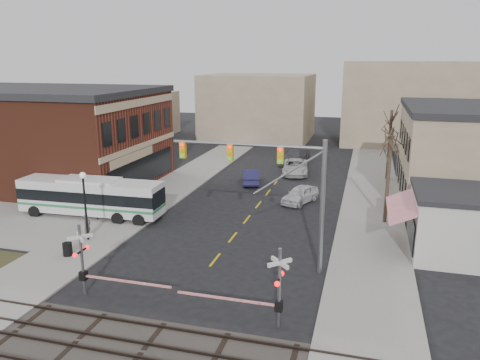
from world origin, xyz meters
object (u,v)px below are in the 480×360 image
(rr_crossing_east, at_px, (270,288))
(car_b, at_px, (251,176))
(car_a, at_px, (300,194))
(transit_bus, at_px, (91,196))
(traffic_signal_mast, at_px, (279,177))
(rr_crossing_west, at_px, (89,261))
(street_lamp, at_px, (84,193))
(car_d, at_px, (295,157))
(pedestrian_far, at_px, (101,209))
(trash_bin, at_px, (68,249))
(pedestrian_near, at_px, (87,226))
(car_c, at_px, (295,167))

(rr_crossing_east, xyz_separation_m, car_b, (-7.29, 25.24, -1.21))
(car_a, bearing_deg, transit_bus, -131.36)
(traffic_signal_mast, height_order, rr_crossing_west, traffic_signal_mast)
(street_lamp, relative_size, car_b, 1.05)
(car_a, distance_m, car_d, 15.87)
(rr_crossing_west, height_order, car_a, rr_crossing_west)
(pedestrian_far, bearing_deg, trash_bin, -126.13)
(traffic_signal_mast, distance_m, car_d, 29.84)
(car_d, bearing_deg, car_a, -65.85)
(pedestrian_near, bearing_deg, pedestrian_far, 25.21)
(traffic_signal_mast, distance_m, car_b, 20.49)
(rr_crossing_west, relative_size, street_lamp, 1.16)
(pedestrian_near, bearing_deg, transit_bus, 36.53)
(rr_crossing_east, distance_m, car_d, 35.93)
(street_lamp, bearing_deg, transit_bus, 119.50)
(transit_bus, bearing_deg, car_c, 54.03)
(car_a, bearing_deg, car_d, 121.39)
(rr_crossing_east, height_order, street_lamp, street_lamp)
(rr_crossing_east, bearing_deg, trash_bin, 162.87)
(pedestrian_near, bearing_deg, trash_bin, -161.99)
(pedestrian_far, bearing_deg, car_a, -19.23)
(rr_crossing_west, bearing_deg, pedestrian_near, 124.15)
(rr_crossing_west, xyz_separation_m, car_b, (2.55, 24.89, -1.21))
(rr_crossing_east, xyz_separation_m, car_c, (-3.55, 30.44, -1.17))
(car_b, xyz_separation_m, pedestrian_far, (-8.62, -14.00, 0.20))
(transit_bus, bearing_deg, rr_crossing_west, -57.66)
(transit_bus, relative_size, trash_bin, 13.99)
(car_c, height_order, car_d, car_d)
(transit_bus, bearing_deg, traffic_signal_mast, -18.40)
(rr_crossing_east, relative_size, car_c, 0.97)
(rr_crossing_west, relative_size, rr_crossing_east, 1.00)
(traffic_signal_mast, bearing_deg, rr_crossing_west, -145.84)
(car_d, bearing_deg, car_c, -67.03)
(car_b, relative_size, pedestrian_far, 2.76)
(trash_bin, bearing_deg, rr_crossing_east, -17.13)
(car_d, xyz_separation_m, pedestrian_near, (-10.31, -28.10, 0.10))
(rr_crossing_east, xyz_separation_m, street_lamp, (-14.42, 7.08, 1.56))
(traffic_signal_mast, xyz_separation_m, rr_crossing_west, (-8.93, -6.06, -3.73))
(traffic_signal_mast, bearing_deg, trash_bin, -171.18)
(street_lamp, relative_size, pedestrian_near, 2.95)
(trash_bin, xyz_separation_m, car_b, (6.84, 20.88, 0.22))
(traffic_signal_mast, height_order, car_b, traffic_signal_mast)
(pedestrian_near, bearing_deg, traffic_signal_mast, -87.26)
(rr_crossing_west, xyz_separation_m, pedestrian_near, (-4.88, 7.19, -1.03))
(rr_crossing_east, bearing_deg, traffic_signal_mast, 98.09)
(transit_bus, height_order, traffic_signal_mast, traffic_signal_mast)
(rr_crossing_east, xyz_separation_m, car_d, (-4.41, 35.64, -1.13))
(street_lamp, height_order, car_a, street_lamp)
(car_a, bearing_deg, street_lamp, -114.20)
(transit_bus, xyz_separation_m, street_lamp, (2.66, -4.70, 1.82))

